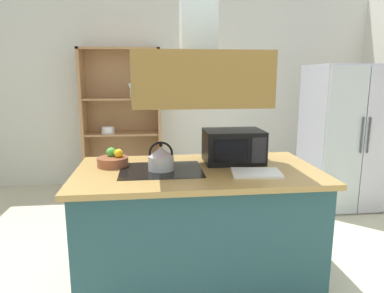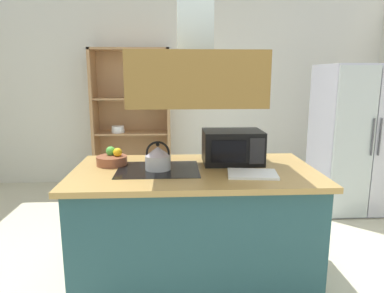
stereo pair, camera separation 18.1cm
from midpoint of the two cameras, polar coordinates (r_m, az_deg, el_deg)
name	(u,v)px [view 1 (the left image)]	position (r m, az deg, el deg)	size (l,w,h in m)	color
wall_back	(170,91)	(5.23, -4.58, 8.94)	(6.00, 0.12, 2.70)	silver
kitchen_island	(197,225)	(2.76, -1.07, -12.68)	(1.80, 0.98, 0.90)	#234A4E
range_hood	(198,60)	(2.52, -1.17, 13.86)	(0.90, 0.70, 1.32)	brown
refrigerator	(346,137)	(4.60, 22.69, 1.48)	(0.90, 0.77, 1.71)	#B0B1C0
dish_cabinet	(122,127)	(5.09, -12.25, 3.11)	(1.08, 0.40, 1.94)	#AE7F51
kettle	(161,158)	(2.58, -7.09, -1.93)	(0.19, 0.19, 0.21)	silver
cutting_board	(256,173)	(2.51, 8.36, -4.27)	(0.34, 0.24, 0.02)	white
microwave	(233,146)	(2.80, 4.89, 0.03)	(0.46, 0.35, 0.26)	black
fruit_bowl	(113,160)	(2.77, -14.56, -2.20)	(0.24, 0.24, 0.14)	brown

